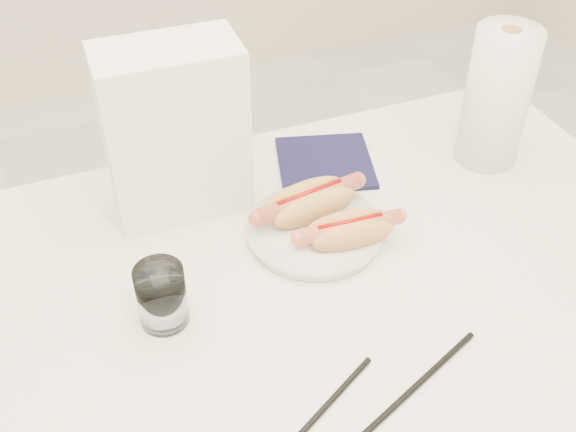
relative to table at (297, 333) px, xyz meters
name	(u,v)px	position (x,y,z in m)	size (l,w,h in m)	color
table	(297,333)	(0.00, 0.00, 0.00)	(1.20, 0.80, 0.75)	white
plate	(315,232)	(0.07, 0.12, 0.07)	(0.19, 0.19, 0.02)	white
hotdog_left	(309,202)	(0.08, 0.15, 0.10)	(0.18, 0.09, 0.05)	tan
hotdog_right	(350,230)	(0.11, 0.07, 0.10)	(0.15, 0.07, 0.04)	tan
water_glass	(162,296)	(-0.17, 0.04, 0.10)	(0.06, 0.06, 0.09)	silver
chopstick_near	(308,426)	(-0.06, -0.18, 0.06)	(0.01, 0.01, 0.24)	black
chopstick_far	(409,392)	(0.07, -0.18, 0.06)	(0.01, 0.01, 0.25)	black
napkin_box	(175,132)	(-0.08, 0.26, 0.19)	(0.20, 0.11, 0.26)	white
navy_napkin	(325,162)	(0.16, 0.27, 0.06)	(0.15, 0.15, 0.01)	black
paper_towel_roll	(497,97)	(0.42, 0.19, 0.17)	(0.10, 0.10, 0.23)	white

